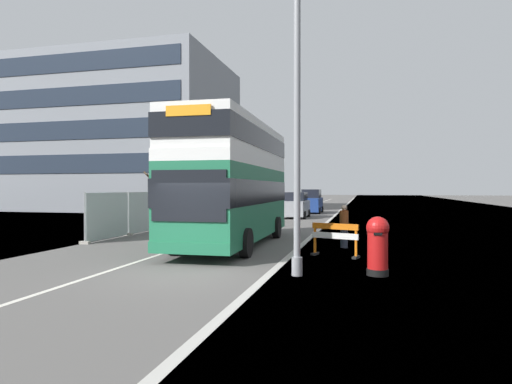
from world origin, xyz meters
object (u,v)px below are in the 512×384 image
object	(u,v)px
car_oncoming_near	(295,206)
pedestrian_at_kerb	(344,226)
red_pillar_postbox	(378,243)
lamppost_foreground	(297,115)
car_receding_mid	(312,202)
roadworks_barrier	(335,236)
double_decker_bus	(234,181)

from	to	relation	value
car_oncoming_near	pedestrian_at_kerb	xyz separation A→B (m)	(4.57, -16.76, -0.11)
pedestrian_at_kerb	red_pillar_postbox	bearing A→B (deg)	-77.90
car_oncoming_near	red_pillar_postbox	bearing A→B (deg)	-75.49
lamppost_foreground	car_receding_mid	size ratio (longest dim) A/B	2.13
roadworks_barrier	car_oncoming_near	size ratio (longest dim) A/B	0.39
red_pillar_postbox	double_decker_bus	bearing A→B (deg)	137.66
roadworks_barrier	red_pillar_postbox	bearing A→B (deg)	-65.70
double_decker_bus	pedestrian_at_kerb	bearing A→B (deg)	2.28
double_decker_bus	car_receding_mid	bearing A→B (deg)	89.03
double_decker_bus	car_receding_mid	distance (m)	23.52
double_decker_bus	car_receding_mid	world-z (taller)	double_decker_bus
red_pillar_postbox	roadworks_barrier	bearing A→B (deg)	114.30
red_pillar_postbox	pedestrian_at_kerb	world-z (taller)	pedestrian_at_kerb
roadworks_barrier	car_receding_mid	bearing A→B (deg)	98.57
lamppost_foreground	pedestrian_at_kerb	xyz separation A→B (m)	(0.96, 5.84, -3.46)
roadworks_barrier	pedestrian_at_kerb	size ratio (longest dim) A/B	1.00
car_oncoming_near	car_receding_mid	bearing A→B (deg)	85.50
lamppost_foreground	roadworks_barrier	distance (m)	5.08
lamppost_foreground	car_oncoming_near	world-z (taller)	lamppost_foreground
pedestrian_at_kerb	car_oncoming_near	bearing A→B (deg)	105.26
car_oncoming_near	pedestrian_at_kerb	distance (m)	17.37
roadworks_barrier	pedestrian_at_kerb	bearing A→B (deg)	85.17
red_pillar_postbox	car_receding_mid	bearing A→B (deg)	100.29
lamppost_foreground	roadworks_barrier	bearing A→B (deg)	77.66
lamppost_foreground	red_pillar_postbox	bearing A→B (deg)	15.40
car_oncoming_near	pedestrian_at_kerb	bearing A→B (deg)	-74.74
car_receding_mid	car_oncoming_near	bearing A→B (deg)	-94.50
lamppost_foreground	car_receding_mid	bearing A→B (deg)	96.06
lamppost_foreground	car_oncoming_near	xyz separation A→B (m)	(-3.61, 22.60, -3.34)
lamppost_foreground	car_oncoming_near	bearing A→B (deg)	99.07
double_decker_bus	red_pillar_postbox	distance (m)	7.76
double_decker_bus	red_pillar_postbox	world-z (taller)	double_decker_bus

